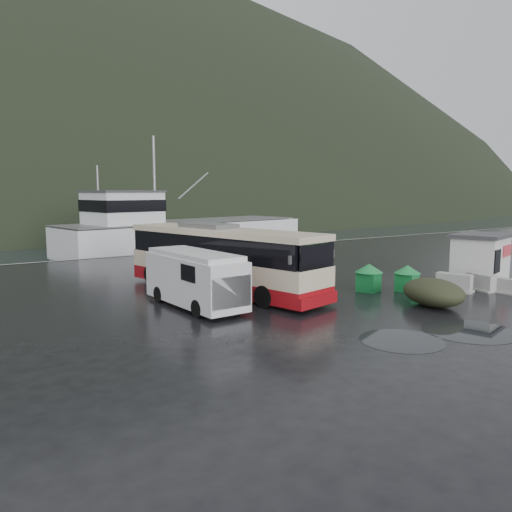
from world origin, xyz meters
TOP-DOWN VIEW (x-y plane):
  - ground at (0.00, 0.00)m, footprint 160.00×160.00m
  - quay_edge at (0.00, 20.00)m, footprint 160.00×0.60m
  - coach_bus at (-2.11, 4.39)m, footprint 5.42×12.00m
  - white_van at (-4.65, 2.21)m, footprint 2.24×5.74m
  - waste_bin_left at (3.82, 0.47)m, footprint 1.24×1.24m
  - waste_bin_right at (5.40, -0.54)m, footprint 1.14×1.14m
  - dome_tent at (3.80, -3.24)m, footprint 2.75×3.38m
  - ticket_kiosk at (10.84, -0.92)m, footprint 3.83×3.26m
  - jersey_barrier_a at (7.31, -1.81)m, footprint 1.34×1.91m
  - jersey_barrier_b at (8.93, -3.31)m, footprint 0.82×1.46m
  - jersey_barrier_c at (8.66, -2.39)m, footprint 1.07×1.71m
  - fishing_trawler at (6.46, 26.25)m, footprint 28.50×11.06m
  - puddles at (0.38, -6.17)m, footprint 5.81×3.53m

SIDE VIEW (x-z plane):
  - ground at x=0.00m, z-range 0.00..0.00m
  - quay_edge at x=0.00m, z-range -0.75..0.75m
  - coach_bus at x=-2.11m, z-range -1.64..1.64m
  - white_van at x=-4.65m, z-range -1.18..1.18m
  - waste_bin_left at x=3.82m, z-range -0.68..0.68m
  - waste_bin_right at x=5.40m, z-range -0.64..0.64m
  - dome_tent at x=3.80m, z-range -0.58..0.58m
  - ticket_kiosk at x=10.84m, z-range -1.29..1.29m
  - jersey_barrier_a at x=7.31m, z-range -0.43..0.43m
  - jersey_barrier_b at x=8.93m, z-range -0.35..0.35m
  - jersey_barrier_c at x=8.66m, z-range -0.40..0.40m
  - fishing_trawler at x=6.46m, z-range -5.57..5.57m
  - puddles at x=0.38m, z-range 0.00..0.01m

